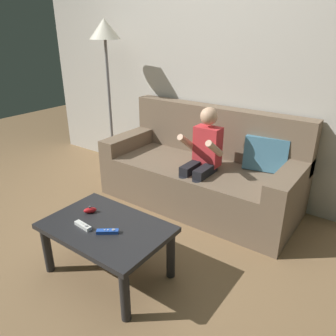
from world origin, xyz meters
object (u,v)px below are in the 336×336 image
at_px(game_remote_blue_near_edge, 108,232).
at_px(floor_lamp, 105,42).
at_px(nunchuk_red, 90,210).
at_px(person_seated_on_couch, 202,156).
at_px(coffee_table, 107,234).
at_px(couch, 203,173).
at_px(game_remote_white_far_corner, 83,226).

xyz_separation_m(game_remote_blue_near_edge, floor_lamp, (-1.29, 1.34, 1.06)).
xyz_separation_m(game_remote_blue_near_edge, nunchuk_red, (-0.28, 0.11, 0.01)).
bearing_deg(floor_lamp, person_seated_on_couch, -8.23).
xyz_separation_m(coffee_table, game_remote_blue_near_edge, (0.07, -0.05, 0.08)).
bearing_deg(game_remote_blue_near_edge, nunchuk_red, 159.25).
xyz_separation_m(couch, game_remote_blue_near_edge, (0.08, -1.35, 0.10)).
distance_m(person_seated_on_couch, nunchuk_red, 1.10).
distance_m(nunchuk_red, floor_lamp, 1.91).
xyz_separation_m(game_remote_blue_near_edge, game_remote_white_far_corner, (-0.18, -0.05, 0.00)).
distance_m(couch, game_remote_blue_near_edge, 1.35).
relative_size(couch, coffee_table, 2.24).
height_order(couch, person_seated_on_couch, person_seated_on_couch).
bearing_deg(nunchuk_red, person_seated_on_couch, 74.35).
distance_m(couch, coffee_table, 1.29).
bearing_deg(nunchuk_red, floor_lamp, 129.18).
bearing_deg(floor_lamp, couch, 0.05).
relative_size(coffee_table, game_remote_white_far_corner, 5.84).
bearing_deg(game_remote_white_far_corner, floor_lamp, 128.61).
xyz_separation_m(coffee_table, floor_lamp, (-1.22, 1.29, 1.14)).
height_order(person_seated_on_couch, coffee_table, person_seated_on_couch).
relative_size(game_remote_blue_near_edge, floor_lamp, 0.08).
distance_m(game_remote_blue_near_edge, game_remote_white_far_corner, 0.19).
height_order(game_remote_blue_near_edge, game_remote_white_far_corner, same).
relative_size(couch, game_remote_blue_near_edge, 13.96).
relative_size(couch, person_seated_on_couch, 1.91).
distance_m(couch, floor_lamp, 1.67).
xyz_separation_m(person_seated_on_couch, nunchuk_red, (-0.29, -1.05, -0.14)).
bearing_deg(person_seated_on_couch, nunchuk_red, -105.65).
bearing_deg(person_seated_on_couch, game_remote_white_far_corner, -99.07).
relative_size(person_seated_on_couch, nunchuk_red, 9.94).
height_order(coffee_table, floor_lamp, floor_lamp).
bearing_deg(couch, game_remote_white_far_corner, -94.06).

